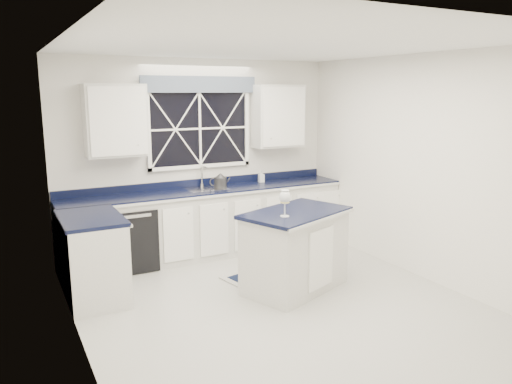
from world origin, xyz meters
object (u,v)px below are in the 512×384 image
dishwasher (130,237)px  wine_glass (285,198)px  kettle (220,181)px  island (295,250)px  soap_bottle (261,176)px  faucet (202,176)px

dishwasher → wine_glass: 2.29m
kettle → wine_glass: 1.79m
island → soap_bottle: (0.49, 1.73, 0.56)m
faucet → kettle: size_ratio=1.08×
faucet → soap_bottle: faucet is taller
island → soap_bottle: bearing=53.2°
dishwasher → kettle: bearing=1.0°
faucet → wine_glass: (0.17, -1.96, 0.03)m
kettle → soap_bottle: bearing=27.4°
faucet → kettle: (0.19, -0.17, -0.06)m
dishwasher → soap_bottle: size_ratio=4.72×
kettle → soap_bottle: 0.72m
dishwasher → faucet: (1.10, 0.19, 0.69)m
kettle → island: bearing=-63.5°
dishwasher → kettle: kettle is taller
kettle → soap_bottle: (0.71, 0.11, -0.01)m
soap_bottle → dishwasher: bearing=-176.3°
dishwasher → kettle: (1.29, 0.02, 0.62)m
dishwasher → faucet: faucet is taller
wine_glass → dishwasher: bearing=125.7°
kettle → soap_bottle: kettle is taller
faucet → island: bearing=-77.1°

